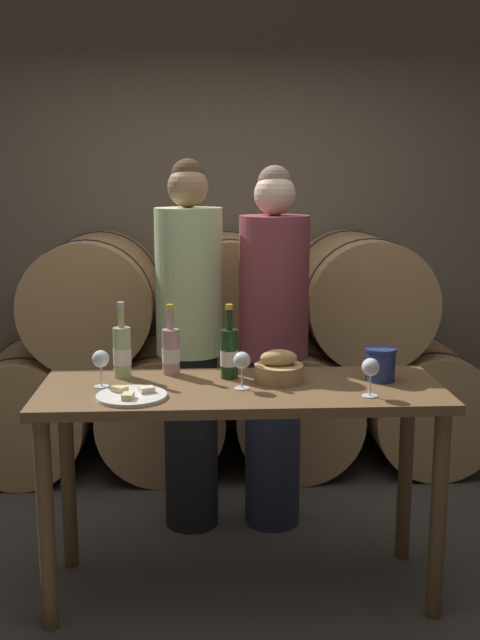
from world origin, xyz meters
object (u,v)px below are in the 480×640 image
at_px(tasting_table, 242,419).
at_px(wine_bottle_red, 229,353).
at_px(person_left, 190,344).
at_px(wine_bottle_white, 122,352).
at_px(cheese_plate, 132,396).
at_px(person_right, 273,347).
at_px(wine_glass_center, 371,368).
at_px(wine_bottle_rose, 171,351).
at_px(wine_glass_left, 242,362).
at_px(blue_crock, 381,363).
at_px(wine_glass_far_left, 101,360).
at_px(bread_basket, 279,369).

xyz_separation_m(tasting_table, wine_bottle_red, (-0.04, 0.14, 0.24)).
xyz_separation_m(person_left, wine_bottle_red, (0.17, -0.49, 0.07)).
height_order(wine_bottle_white, cheese_plate, wine_bottle_white).
bearing_deg(person_right, cheese_plate, -129.12).
height_order(person_left, wine_glass_center, person_left).
bearing_deg(wine_bottle_rose, wine_bottle_red, -17.62).
distance_m(tasting_table, person_right, 0.67).
xyz_separation_m(wine_bottle_white, wine_glass_center, (0.98, -0.33, 0.00)).
bearing_deg(wine_glass_left, wine_bottle_red, 104.40).
bearing_deg(blue_crock, tasting_table, -173.81).
distance_m(wine_bottle_white, wine_glass_far_left, 0.16).
distance_m(tasting_table, wine_glass_center, 0.57).
height_order(person_right, bread_basket, person_right).
bearing_deg(wine_glass_far_left, cheese_plate, -49.64).
bearing_deg(bread_basket, wine_bottle_rose, 162.50).
distance_m(wine_bottle_red, wine_bottle_rose, 0.26).
xyz_separation_m(tasting_table, wine_bottle_rose, (-0.29, 0.21, 0.24)).
bearing_deg(wine_bottle_white, blue_crock, -5.83).
distance_m(wine_bottle_red, wine_glass_far_left, 0.53).
height_order(person_right, wine_glass_far_left, person_right).
bearing_deg(cheese_plate, person_right, 50.88).
bearing_deg(wine_bottle_red, bread_basket, -17.37).
xyz_separation_m(person_left, wine_glass_far_left, (-0.35, -0.60, 0.07)).
bearing_deg(wine_glass_left, person_left, 108.14).
bearing_deg(tasting_table, bread_basket, 25.05).
bearing_deg(wine_bottle_white, person_right, 33.65).
xyz_separation_m(wine_bottle_red, wine_bottle_rose, (-0.25, 0.08, -0.01)).
height_order(tasting_table, wine_glass_far_left, wine_glass_far_left).
height_order(cheese_plate, wine_glass_left, wine_glass_left).
distance_m(bread_basket, cheese_plate, 0.62).
relative_size(person_right, wine_glass_far_left, 11.73).
bearing_deg(blue_crock, wine_bottle_red, 173.25).
relative_size(person_right, wine_glass_left, 11.73).
bearing_deg(blue_crock, person_right, 124.66).
relative_size(blue_crock, wine_glass_left, 0.91).
distance_m(cheese_plate, wine_glass_left, 0.45).
bearing_deg(tasting_table, person_left, 109.04).
relative_size(blue_crock, wine_glass_center, 0.91).
xyz_separation_m(tasting_table, cheese_plate, (-0.43, -0.13, 0.15)).
xyz_separation_m(bread_basket, wine_glass_left, (-0.16, -0.10, 0.06)).
distance_m(person_left, wine_glass_left, 0.69).
xyz_separation_m(person_right, wine_bottle_red, (-0.23, -0.49, 0.09)).
bearing_deg(bread_basket, wine_bottle_red, 162.63).
bearing_deg(person_right, wine_glass_far_left, -141.32).
xyz_separation_m(wine_bottle_red, wine_glass_center, (0.53, -0.30, 0.00)).
relative_size(bread_basket, wine_glass_far_left, 1.34).
height_order(wine_glass_far_left, wine_glass_left, same).
bearing_deg(wine_bottle_red, person_left, 109.38).
bearing_deg(wine_glass_left, person_right, 73.86).
xyz_separation_m(person_right, wine_glass_far_left, (-0.75, -0.60, 0.09)).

